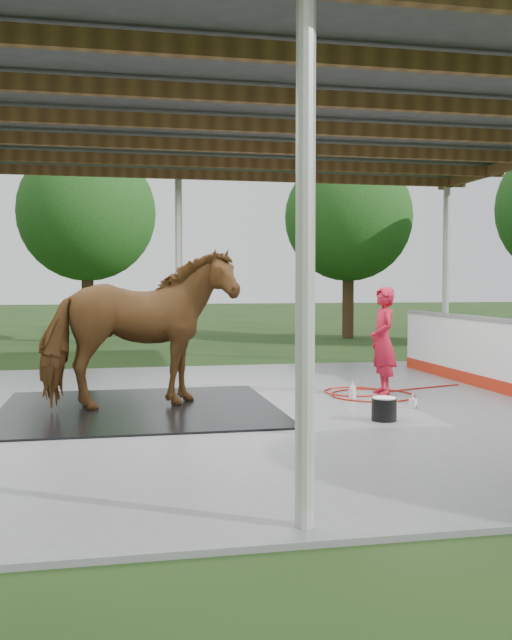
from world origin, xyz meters
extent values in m
plane|color=#1E3814|center=(0.00, 0.00, 0.00)|extent=(100.00, 100.00, 0.00)
cube|color=slate|center=(0.00, 0.00, 0.03)|extent=(12.00, 10.00, 0.05)
cylinder|color=beige|center=(0.00, -4.70, 1.98)|extent=(0.14, 0.14, 3.85)
cylinder|color=beige|center=(0.00, 4.70, 1.98)|extent=(0.14, 0.14, 3.85)
cylinder|color=beige|center=(5.70, 4.70, 1.98)|extent=(0.14, 0.14, 3.85)
cube|color=brown|center=(0.00, -3.00, 3.85)|extent=(12.00, 0.10, 0.18)
cube|color=brown|center=(0.00, -1.50, 3.85)|extent=(12.00, 0.10, 0.18)
cube|color=brown|center=(0.00, 0.00, 3.85)|extent=(12.00, 0.10, 0.18)
cube|color=brown|center=(0.00, 1.50, 3.85)|extent=(12.00, 0.10, 0.18)
cube|color=brown|center=(0.00, 3.00, 3.85)|extent=(12.00, 0.10, 0.18)
cube|color=brown|center=(0.00, 4.50, 3.85)|extent=(12.00, 0.10, 0.18)
cube|color=#38383A|center=(0.00, 0.00, 4.05)|extent=(12.60, 10.60, 0.10)
cylinder|color=#382314|center=(-2.00, 12.00, 1.10)|extent=(0.36, 0.36, 2.20)
sphere|color=#194714|center=(-2.00, 12.00, 3.80)|extent=(4.00, 4.00, 4.00)
cylinder|color=#382314|center=(6.00, 12.00, 1.10)|extent=(0.36, 0.36, 2.20)
sphere|color=#194714|center=(6.00, 12.00, 3.80)|extent=(4.00, 4.00, 4.00)
cube|color=black|center=(-0.96, 0.17, 0.06)|extent=(3.64, 3.42, 0.03)
imported|color=brown|center=(-0.96, 0.17, 1.14)|extent=(2.69, 1.59, 2.13)
imported|color=#A91227|center=(2.72, 0.72, 0.87)|extent=(0.43, 0.62, 1.64)
cylinder|color=black|center=(1.98, -1.20, 0.19)|extent=(0.31, 0.31, 0.27)
cylinder|color=white|center=(1.98, -1.20, 0.32)|extent=(0.29, 0.29, 0.03)
imported|color=silver|center=(2.12, 0.39, 0.19)|extent=(0.14, 0.14, 0.27)
imported|color=#338CD8|center=(2.68, -0.46, 0.15)|extent=(0.12, 0.12, 0.19)
torus|color=#A1180B|center=(2.53, 0.65, 0.06)|extent=(1.27, 1.27, 0.02)
torus|color=#A1180B|center=(2.38, 1.02, 0.06)|extent=(0.95, 0.95, 0.02)
cylinder|color=#A1180B|center=(3.56, 1.17, 0.06)|extent=(1.53, 0.52, 0.02)
camera|label=1|loc=(-1.30, -9.43, 1.75)|focal=40.00mm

